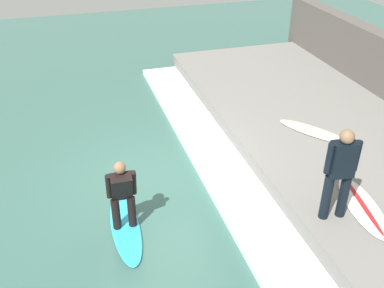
{
  "coord_description": "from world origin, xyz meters",
  "views": [
    {
      "loc": [
        -1.57,
        -7.7,
        5.5
      ],
      "look_at": [
        0.75,
        0.0,
        0.7
      ],
      "focal_mm": 42.0,
      "sensor_mm": 36.0,
      "label": 1
    }
  ],
  "objects_px": {
    "surfboard_riding": "(125,227)",
    "surfboard_spare": "(314,131)",
    "surfer_riding": "(122,192)",
    "surfer_waiting_near": "(340,170)",
    "surfboard_waiting_near": "(363,206)"
  },
  "relations": [
    {
      "from": "surfboard_riding",
      "to": "surfboard_spare",
      "type": "height_order",
      "value": "surfboard_spare"
    },
    {
      "from": "surfer_riding",
      "to": "surfer_waiting_near",
      "type": "bearing_deg",
      "value": -19.89
    },
    {
      "from": "surfboard_riding",
      "to": "surfer_riding",
      "type": "height_order",
      "value": "surfer_riding"
    },
    {
      "from": "surfer_waiting_near",
      "to": "surfboard_waiting_near",
      "type": "relative_size",
      "value": 0.92
    },
    {
      "from": "surfboard_waiting_near",
      "to": "surfboard_spare",
      "type": "xyz_separation_m",
      "value": [
        0.56,
        2.66,
        -0.0
      ]
    },
    {
      "from": "surfer_waiting_near",
      "to": "surfboard_spare",
      "type": "distance_m",
      "value": 3.1
    },
    {
      "from": "surfboard_spare",
      "to": "surfer_waiting_near",
      "type": "bearing_deg",
      "value": -114.15
    },
    {
      "from": "surfboard_riding",
      "to": "surfboard_waiting_near",
      "type": "xyz_separation_m",
      "value": [
        4.06,
        -1.19,
        0.46
      ]
    },
    {
      "from": "surfer_waiting_near",
      "to": "surfboard_spare",
      "type": "height_order",
      "value": "surfer_waiting_near"
    },
    {
      "from": "surfer_waiting_near",
      "to": "surfboard_spare",
      "type": "bearing_deg",
      "value": 65.85
    },
    {
      "from": "surfboard_waiting_near",
      "to": "surfboard_spare",
      "type": "bearing_deg",
      "value": 78.16
    },
    {
      "from": "surfboard_spare",
      "to": "surfboard_riding",
      "type": "bearing_deg",
      "value": -162.33
    },
    {
      "from": "surfboard_riding",
      "to": "surfboard_waiting_near",
      "type": "bearing_deg",
      "value": -16.39
    },
    {
      "from": "surfer_waiting_near",
      "to": "surfboard_waiting_near",
      "type": "height_order",
      "value": "surfer_waiting_near"
    },
    {
      "from": "surfboard_riding",
      "to": "surfer_waiting_near",
      "type": "distance_m",
      "value": 3.88
    }
  ]
}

